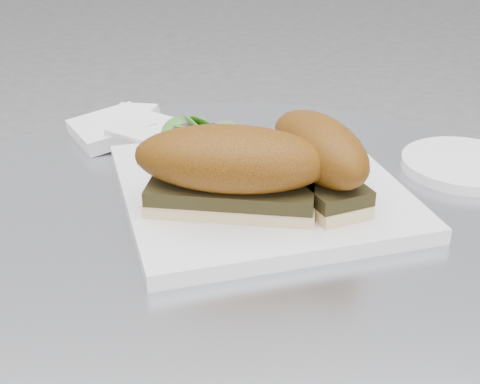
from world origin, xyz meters
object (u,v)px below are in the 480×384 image
object	(u,v)px
sandwich_left	(231,168)
sandwich_right	(319,157)
plate	(260,190)
saucer	(464,165)

from	to	relation	value
sandwich_left	sandwich_right	distance (m)	0.09
plate	sandwich_right	xyz separation A→B (m)	(0.05, -0.03, 0.05)
sandwich_left	plate	bearing A→B (deg)	69.89
sandwich_left	saucer	world-z (taller)	sandwich_left
plate	saucer	world-z (taller)	plate
plate	saucer	bearing A→B (deg)	12.88
sandwich_left	saucer	xyz separation A→B (m)	(0.26, 0.11, -0.05)
plate	sandwich_left	bearing A→B (deg)	-120.92
plate	sandwich_right	world-z (taller)	sandwich_right
plate	saucer	distance (m)	0.24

